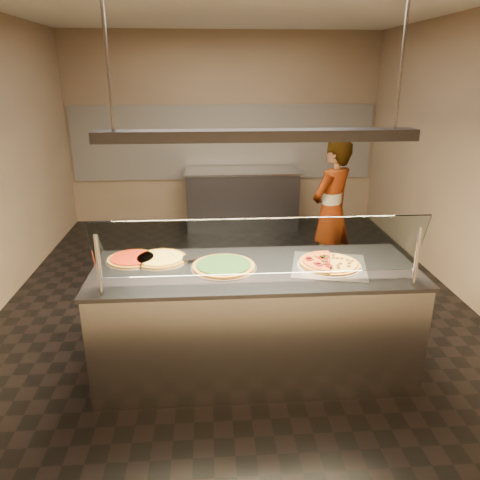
{
  "coord_description": "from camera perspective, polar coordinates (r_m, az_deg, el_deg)",
  "views": [
    {
      "loc": [
        -0.28,
        -4.74,
        2.37
      ],
      "look_at": [
        -0.01,
        -0.98,
        1.02
      ],
      "focal_mm": 35.0,
      "sensor_mm": 36.0,
      "label": 1
    }
  ],
  "objects": [
    {
      "name": "ground",
      "position": [
        5.31,
        -0.6,
        -6.95
      ],
      "size": [
        5.0,
        6.0,
        0.02
      ],
      "primitive_type": "cube",
      "color": "black",
      "rests_on": "ground"
    },
    {
      "name": "wall_back",
      "position": [
        7.8,
        -2.0,
        13.27
      ],
      "size": [
        5.0,
        0.02,
        3.0
      ],
      "primitive_type": "cube",
      "color": "#998362",
      "rests_on": "ground"
    },
    {
      "name": "wall_front",
      "position": [
        1.95,
        4.61,
        -6.78
      ],
      "size": [
        5.0,
        0.02,
        3.0
      ],
      "primitive_type": "cube",
      "color": "#998362",
      "rests_on": "ground"
    },
    {
      "name": "wall_right",
      "position": [
        5.56,
        26.45,
        8.67
      ],
      "size": [
        0.02,
        6.0,
        3.0
      ],
      "primitive_type": "cube",
      "color": "#998362",
      "rests_on": "ground"
    },
    {
      "name": "tile_band",
      "position": [
        7.79,
        -1.97,
        11.78
      ],
      "size": [
        4.9,
        0.02,
        1.2
      ],
      "primitive_type": "cube",
      "color": "silver",
      "rests_on": "wall_back"
    },
    {
      "name": "serving_counter",
      "position": [
        3.87,
        1.8,
        -9.74
      ],
      "size": [
        2.54,
        0.94,
        0.93
      ],
      "color": "#B7B7BC",
      "rests_on": "ground"
    },
    {
      "name": "sneeze_guard",
      "position": [
        3.24,
        2.54,
        -0.97
      ],
      "size": [
        2.3,
        0.18,
        0.54
      ],
      "color": "#B7B7BC",
      "rests_on": "serving_counter"
    },
    {
      "name": "perforated_tray",
      "position": [
        3.76,
        10.79,
        -3.06
      ],
      "size": [
        0.68,
        0.68,
        0.01
      ],
      "color": "silver",
      "rests_on": "serving_counter"
    },
    {
      "name": "half_pizza_pepperoni",
      "position": [
        3.72,
        9.14,
        -2.73
      ],
      "size": [
        0.34,
        0.51,
        0.05
      ],
      "color": "brown",
      "rests_on": "perforated_tray"
    },
    {
      "name": "half_pizza_sausage",
      "position": [
        3.78,
        12.52,
        -2.71
      ],
      "size": [
        0.34,
        0.51,
        0.04
      ],
      "color": "brown",
      "rests_on": "perforated_tray"
    },
    {
      "name": "pizza_spinach",
      "position": [
        3.66,
        -2.02,
        -3.15
      ],
      "size": [
        0.52,
        0.52,
        0.03
      ],
      "color": "silver",
      "rests_on": "serving_counter"
    },
    {
      "name": "pizza_cheese",
      "position": [
        3.87,
        -9.7,
        -2.22
      ],
      "size": [
        0.46,
        0.46,
        0.03
      ],
      "color": "silver",
      "rests_on": "serving_counter"
    },
    {
      "name": "pizza_tomato",
      "position": [
        3.91,
        -12.98,
        -2.2
      ],
      "size": [
        0.43,
        0.43,
        0.03
      ],
      "color": "silver",
      "rests_on": "serving_counter"
    },
    {
      "name": "pizza_spatula",
      "position": [
        3.87,
        -7.34,
        -1.85
      ],
      "size": [
        0.25,
        0.21,
        0.02
      ],
      "color": "#B7B7BC",
      "rests_on": "pizza_spinach"
    },
    {
      "name": "prep_table",
      "position": [
        7.55,
        0.22,
        5.08
      ],
      "size": [
        1.79,
        0.74,
        0.93
      ],
      "color": "#424248",
      "rests_on": "ground"
    },
    {
      "name": "worker",
      "position": [
        5.6,
        11.06,
        3.49
      ],
      "size": [
        0.73,
        0.71,
        1.68
      ],
      "primitive_type": "imported",
      "rotation": [
        0.0,
        0.0,
        3.86
      ],
      "color": "#252430",
      "rests_on": "ground"
    },
    {
      "name": "heat_lamp_housing",
      "position": [
        3.4,
        2.07,
        12.62
      ],
      "size": [
        2.3,
        0.18,
        0.08
      ],
      "primitive_type": "cube",
      "color": "#424248",
      "rests_on": "ceiling"
    },
    {
      "name": "lamp_rod_left",
      "position": [
        3.42,
        -15.98,
        21.12
      ],
      "size": [
        0.02,
        0.02,
        1.01
      ],
      "primitive_type": "cylinder",
      "color": "#B7B7BC",
      "rests_on": "ceiling"
    },
    {
      "name": "lamp_rod_right",
      "position": [
        3.62,
        19.25,
        20.69
      ],
      "size": [
        0.02,
        0.02,
        1.01
      ],
      "primitive_type": "cylinder",
      "color": "#B7B7BC",
      "rests_on": "ceiling"
    }
  ]
}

